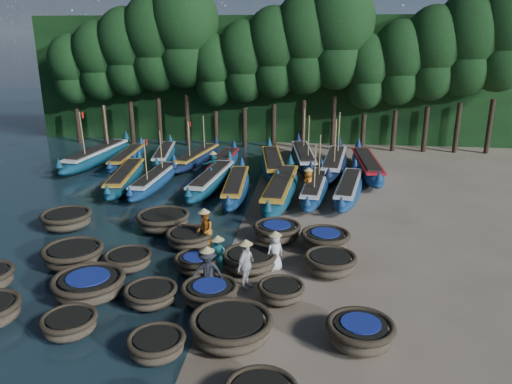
# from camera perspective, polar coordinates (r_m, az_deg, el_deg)

# --- Properties ---
(ground) EXTENTS (120.00, 120.00, 0.00)m
(ground) POSITION_cam_1_polar(r_m,az_deg,el_deg) (20.78, -3.12, -7.01)
(ground) COLOR gray
(ground) RESTS_ON ground
(foliage_wall) EXTENTS (40.00, 3.00, 10.00)m
(foliage_wall) POSITION_cam_1_polar(r_m,az_deg,el_deg) (42.36, 2.37, 12.75)
(foliage_wall) COLOR black
(foliage_wall) RESTS_ON ground
(coracle_6) EXTENTS (2.02, 2.02, 0.65)m
(coracle_6) POSITION_cam_1_polar(r_m,az_deg,el_deg) (16.44, -20.55, -13.94)
(coracle_6) COLOR brown
(coracle_6) RESTS_ON ground
(coracle_7) EXTENTS (1.67, 1.67, 0.66)m
(coracle_7) POSITION_cam_1_polar(r_m,az_deg,el_deg) (14.83, -11.30, -16.77)
(coracle_7) COLOR brown
(coracle_7) RESTS_ON ground
(coracle_8) EXTENTS (2.63, 2.63, 0.83)m
(coracle_8) POSITION_cam_1_polar(r_m,az_deg,el_deg) (15.13, -2.87, -15.21)
(coracle_8) COLOR brown
(coracle_8) RESTS_ON ground
(coracle_9) EXTENTS (2.02, 2.02, 0.79)m
(coracle_9) POSITION_cam_1_polar(r_m,az_deg,el_deg) (15.22, 11.83, -15.45)
(coracle_9) COLOR brown
(coracle_9) RESTS_ON ground
(coracle_11) EXTENTS (2.97, 2.97, 0.82)m
(coracle_11) POSITION_cam_1_polar(r_m,az_deg,el_deg) (18.21, -18.56, -10.09)
(coracle_11) COLOR brown
(coracle_11) RESTS_ON ground
(coracle_12) EXTENTS (2.11, 2.11, 0.65)m
(coracle_12) POSITION_cam_1_polar(r_m,az_deg,el_deg) (17.30, -11.92, -11.42)
(coracle_12) COLOR brown
(coracle_12) RESTS_ON ground
(coracle_13) EXTENTS (2.13, 2.13, 0.70)m
(coracle_13) POSITION_cam_1_polar(r_m,az_deg,el_deg) (17.08, -5.30, -11.38)
(coracle_13) COLOR brown
(coracle_13) RESTS_ON ground
(coracle_14) EXTENTS (1.61, 1.61, 0.63)m
(coracle_14) POSITION_cam_1_polar(r_m,az_deg,el_deg) (17.19, 2.88, -11.26)
(coracle_14) COLOR brown
(coracle_14) RESTS_ON ground
(coracle_15) EXTENTS (2.37, 2.37, 0.83)m
(coracle_15) POSITION_cam_1_polar(r_m,az_deg,el_deg) (20.72, -20.16, -6.79)
(coracle_15) COLOR brown
(coracle_15) RESTS_ON ground
(coracle_16) EXTENTS (2.22, 2.22, 0.67)m
(coracle_16) POSITION_cam_1_polar(r_m,az_deg,el_deg) (19.90, -14.39, -7.53)
(coracle_16) COLOR brown
(coracle_16) RESTS_ON ground
(coracle_17) EXTENTS (2.00, 2.00, 0.69)m
(coracle_17) POSITION_cam_1_polar(r_m,az_deg,el_deg) (19.12, -6.80, -8.08)
(coracle_17) COLOR brown
(coracle_17) RESTS_ON ground
(coracle_18) EXTENTS (2.29, 2.29, 0.75)m
(coracle_18) POSITION_cam_1_polar(r_m,az_deg,el_deg) (19.17, -0.73, -7.79)
(coracle_18) COLOR brown
(coracle_18) RESTS_ON ground
(coracle_19) EXTENTS (2.39, 2.39, 0.80)m
(coracle_19) POSITION_cam_1_polar(r_m,az_deg,el_deg) (19.08, 8.48, -8.04)
(coracle_19) COLOR brown
(coracle_19) RESTS_ON ground
(coracle_20) EXTENTS (2.82, 2.82, 0.81)m
(coracle_20) POSITION_cam_1_polar(r_m,az_deg,el_deg) (24.66, -20.84, -2.95)
(coracle_20) COLOR brown
(coracle_20) RESTS_ON ground
(coracle_21) EXTENTS (2.79, 2.79, 0.84)m
(coracle_21) POSITION_cam_1_polar(r_m,az_deg,el_deg) (23.27, -10.58, -3.23)
(coracle_21) COLOR brown
(coracle_21) RESTS_ON ground
(coracle_22) EXTENTS (2.16, 2.16, 0.74)m
(coracle_22) POSITION_cam_1_polar(r_m,az_deg,el_deg) (21.30, -7.58, -5.25)
(coracle_22) COLOR brown
(coracle_22) RESTS_ON ground
(coracle_23) EXTENTS (2.25, 2.25, 0.78)m
(coracle_23) POSITION_cam_1_polar(r_m,az_deg,el_deg) (21.78, 2.41, -4.51)
(coracle_23) COLOR brown
(coracle_23) RESTS_ON ground
(coracle_24) EXTENTS (2.44, 2.44, 0.83)m
(coracle_24) POSITION_cam_1_polar(r_m,az_deg,el_deg) (20.98, 7.92, -5.46)
(coracle_24) COLOR brown
(coracle_24) RESTS_ON ground
(long_boat_2) EXTENTS (2.43, 8.02, 1.42)m
(long_boat_2) POSITION_cam_1_polar(r_m,az_deg,el_deg) (30.37, -14.69, 1.60)
(long_boat_2) COLOR navy
(long_boat_2) RESTS_ON ground
(long_boat_3) EXTENTS (1.61, 7.60, 3.23)m
(long_boat_3) POSITION_cam_1_polar(r_m,az_deg,el_deg) (29.54, -11.51, 1.32)
(long_boat_3) COLOR navy
(long_boat_3) RESTS_ON ground
(long_boat_4) EXTENTS (2.24, 8.16, 1.44)m
(long_boat_4) POSITION_cam_1_polar(r_m,az_deg,el_deg) (28.98, -5.09, 1.37)
(long_boat_4) COLOR navy
(long_boat_4) RESTS_ON ground
(long_boat_5) EXTENTS (1.82, 7.84, 1.38)m
(long_boat_5) POSITION_cam_1_polar(r_m,az_deg,el_deg) (27.72, -2.31, 0.61)
(long_boat_5) COLOR navy
(long_boat_5) RESTS_ON ground
(long_boat_6) EXTENTS (2.15, 9.10, 1.60)m
(long_boat_6) POSITION_cam_1_polar(r_m,az_deg,el_deg) (26.96, 2.84, 0.29)
(long_boat_6) COLOR navy
(long_boat_6) RESTS_ON ground
(long_boat_7) EXTENTS (2.09, 7.72, 3.29)m
(long_boat_7) POSITION_cam_1_polar(r_m,az_deg,el_deg) (27.67, 6.75, 0.46)
(long_boat_7) COLOR navy
(long_boat_7) RESTS_ON ground
(long_boat_8) EXTENTS (2.52, 7.69, 1.37)m
(long_boat_8) POSITION_cam_1_polar(r_m,az_deg,el_deg) (27.82, 10.54, 0.37)
(long_boat_8) COLOR navy
(long_boat_8) RESTS_ON ground
(long_boat_9) EXTENTS (2.55, 9.12, 3.89)m
(long_boat_9) POSITION_cam_1_polar(r_m,az_deg,el_deg) (35.97, -17.70, 3.94)
(long_boat_9) COLOR navy
(long_boat_9) RESTS_ON ground
(long_boat_10) EXTENTS (1.79, 7.51, 1.32)m
(long_boat_10) POSITION_cam_1_polar(r_m,az_deg,el_deg) (35.26, -14.51, 3.76)
(long_boat_10) COLOR navy
(long_boat_10) RESTS_ON ground
(long_boat_11) EXTENTS (2.48, 7.39, 1.32)m
(long_boat_11) POSITION_cam_1_polar(r_m,az_deg,el_deg) (35.65, -10.45, 4.18)
(long_boat_11) COLOR navy
(long_boat_11) RESTS_ON ground
(long_boat_12) EXTENTS (2.60, 7.54, 3.25)m
(long_boat_12) POSITION_cam_1_polar(r_m,az_deg,el_deg) (34.43, -6.76, 3.90)
(long_boat_12) COLOR #101E3D
(long_boat_12) RESTS_ON ground
(long_boat_13) EXTENTS (1.53, 7.65, 1.35)m
(long_boat_13) POSITION_cam_1_polar(r_m,az_deg,el_deg) (32.83, -3.69, 3.30)
(long_boat_13) COLOR navy
(long_boat_13) RESTS_ON ground
(long_boat_14) EXTENTS (2.81, 8.72, 1.55)m
(long_boat_14) POSITION_cam_1_polar(r_m,az_deg,el_deg) (32.24, 1.93, 3.20)
(long_boat_14) COLOR navy
(long_boat_14) RESTS_ON ground
(long_boat_15) EXTENTS (2.63, 8.69, 3.72)m
(long_boat_15) POSITION_cam_1_polar(r_m,az_deg,el_deg) (34.10, 5.46, 3.94)
(long_boat_15) COLOR #101E3D
(long_boat_15) RESTS_ON ground
(long_boat_16) EXTENTS (2.48, 8.77, 3.75)m
(long_boat_16) POSITION_cam_1_polar(r_m,az_deg,el_deg) (32.77, 8.94, 3.24)
(long_boat_16) COLOR #101E3D
(long_boat_16) RESTS_ON ground
(long_boat_17) EXTENTS (2.09, 8.91, 1.57)m
(long_boat_17) POSITION_cam_1_polar(r_m,az_deg,el_deg) (32.46, 12.57, 2.89)
(long_boat_17) COLOR navy
(long_boat_17) RESTS_ON ground
(fisherman_0) EXTENTS (0.87, 0.84, 1.71)m
(fisherman_0) POSITION_cam_1_polar(r_m,az_deg,el_deg) (19.06, 2.18, -6.65)
(fisherman_0) COLOR silver
(fisherman_0) RESTS_ON ground
(fisherman_1) EXTENTS (0.64, 0.53, 1.71)m
(fisherman_1) POSITION_cam_1_polar(r_m,az_deg,el_deg) (18.67, -4.39, -7.07)
(fisherman_1) COLOR #185D67
(fisherman_1) RESTS_ON ground
(fisherman_2) EXTENTS (0.89, 1.01, 1.94)m
(fisherman_2) POSITION_cam_1_polar(r_m,az_deg,el_deg) (20.81, -5.90, -4.28)
(fisherman_2) COLOR #AD5A17
(fisherman_2) RESTS_ON ground
(fisherman_3) EXTENTS (1.11, 0.64, 1.92)m
(fisherman_3) POSITION_cam_1_polar(r_m,az_deg,el_deg) (17.40, -5.55, -8.98)
(fisherman_3) COLOR black
(fisherman_3) RESTS_ON ground
(fisherman_4) EXTENTS (0.78, 1.13, 1.98)m
(fisherman_4) POSITION_cam_1_polar(r_m,az_deg,el_deg) (17.68, -1.18, -8.24)
(fisherman_4) COLOR silver
(fisherman_4) RESTS_ON ground
(fisherman_5) EXTENTS (1.48, 1.00, 1.73)m
(fisherman_5) POSITION_cam_1_polar(r_m,az_deg,el_deg) (31.50, -4.90, 3.20)
(fisherman_5) COLOR #185D67
(fisherman_5) RESTS_ON ground
(fisherman_6) EXTENTS (0.60, 0.86, 1.86)m
(fisherman_6) POSITION_cam_1_polar(r_m,az_deg,el_deg) (27.29, 5.98, 1.04)
(fisherman_6) COLOR #AD5A17
(fisherman_6) RESTS_ON ground
(tree_0) EXTENTS (3.68, 3.68, 8.68)m
(tree_0) POSITION_cam_1_polar(r_m,az_deg,el_deg) (43.25, -20.28, 13.10)
(tree_0) COLOR black
(tree_0) RESTS_ON ground
(tree_1) EXTENTS (4.09, 4.09, 9.65)m
(tree_1) POSITION_cam_1_polar(r_m,az_deg,el_deg) (42.23, -17.51, 14.20)
(tree_1) COLOR black
(tree_1) RESTS_ON ground
(tree_2) EXTENTS (4.51, 4.51, 10.63)m
(tree_2) POSITION_cam_1_polar(r_m,az_deg,el_deg) (41.32, -14.58, 15.32)
(tree_2) COLOR black
(tree_2) RESTS_ON ground
(tree_3) EXTENTS (4.92, 4.92, 11.60)m
(tree_3) POSITION_cam_1_polar(r_m,az_deg,el_deg) (40.54, -11.50, 16.45)
(tree_3) COLOR black
(tree_3) RESTS_ON ground
(tree_4) EXTENTS (5.34, 5.34, 12.58)m
(tree_4) POSITION_cam_1_polar(r_m,az_deg,el_deg) (39.89, -8.27, 17.56)
(tree_4) COLOR black
(tree_4) RESTS_ON ground
(tree_5) EXTENTS (3.68, 3.68, 8.68)m
(tree_5) POSITION_cam_1_polar(r_m,az_deg,el_deg) (39.46, -4.76, 13.75)
(tree_5) COLOR black
(tree_5) RESTS_ON ground
(tree_6) EXTENTS (4.09, 4.09, 9.65)m
(tree_6) POSITION_cam_1_polar(r_m,az_deg,el_deg) (39.02, -1.37, 14.76)
(tree_6) COLOR black
(tree_6) RESTS_ON ground
(tree_7) EXTENTS (4.51, 4.51, 10.63)m
(tree_7) POSITION_cam_1_polar(r_m,az_deg,el_deg) (38.73, 2.13, 15.73)
(tree_7) COLOR black
(tree_7) RESTS_ON ground
(tree_8) EXTENTS (4.92, 4.92, 11.60)m
(tree_8) POSITION_cam_1_polar(r_m,az_deg,el_deg) (38.58, 5.69, 16.65)
(tree_8) COLOR black
(tree_8) RESTS_ON ground
(tree_9) EXTENTS (5.34, 5.34, 12.58)m
(tree_9) POSITION_cam_1_polar(r_m,az_deg,el_deg) (38.59, 9.30, 17.52)
(tree_9) COLOR black
(tree_9) RESTS_ON ground
(tree_10) EXTENTS (3.68, 3.68, 8.68)m
(tree_10) POSITION_cam_1_polar(r_m,az_deg,el_deg) (38.83, 12.59, 13.34)
(tree_10) COLOR black
(tree_10) RESTS_ON ground
(tree_11) EXTENTS (4.09, 4.09, 9.65)m
(tree_11) POSITION_cam_1_polar(r_m,az_deg,el_deg) (39.07, 16.11, 14.10)
(tree_11) COLOR black
(tree_11) RESTS_ON ground
(tree_12) EXTENTS (4.51, 4.51, 10.63)m
(tree_12) POSITION_cam_1_polar(r_m,az_deg,el_deg) (39.45, 19.60, 14.79)
(tree_12) COLOR black
(tree_12) RESTS_ON ground
(tree_13) EXTENTS (4.92, 4.92, 11.60)m
(tree_13) POSITION_cam_1_polar(r_m,az_deg,el_deg) (39.98, 23.04, 15.42)
(tree_13) COLOR black
(tree_13) RESTS_ON ground
(tree_14) EXTENTS (5.34, 5.34, 12.58)m
(tree_14) POSITION_cam_1_polar(r_m,az_deg,el_deg) (40.64, 26.39, 15.98)
(tree_14) COLOR black
(tree_14) RESTS_ON ground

